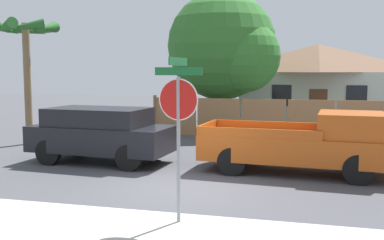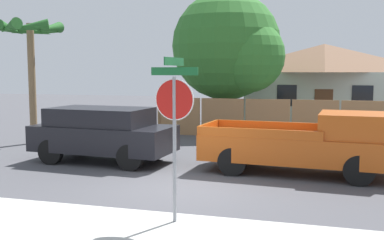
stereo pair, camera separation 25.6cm
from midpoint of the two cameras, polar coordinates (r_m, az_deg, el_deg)
ground_plane at (r=11.33m, az=-2.14°, el=-8.54°), size 80.00×80.00×0.00m
sidewalk_strip at (r=8.11m, az=-9.65°, el=-14.66°), size 36.00×3.20×0.01m
wooden_fence at (r=19.66m, az=14.48°, el=0.04°), size 14.07×0.12×1.80m
house at (r=26.92m, az=15.37°, el=4.71°), size 8.83×6.82×4.46m
oak_tree at (r=21.70m, az=4.03°, el=9.10°), size 5.45×5.19×6.71m
palm_tree at (r=19.03m, az=-20.72°, el=9.64°), size 2.43×2.62×4.88m
red_suv at (r=14.52m, az=-11.98°, el=-1.57°), size 4.57×2.28×1.74m
orange_pickup at (r=13.02m, az=13.70°, el=-2.90°), size 5.45×2.38×1.77m
stop_sign at (r=8.42m, az=-2.61°, el=1.10°), size 0.94×0.85×3.14m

